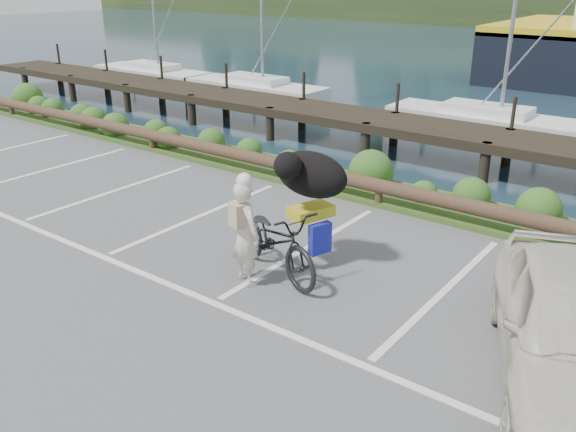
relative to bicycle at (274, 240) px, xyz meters
The scene contains 6 objects.
ground 1.10m from the bicycle, 97.73° to the right, with size 72.00×72.00×0.00m, color #4F4F52.
vegetation_strip 4.42m from the bicycle, 91.63° to the left, with size 34.00×1.60×0.10m, color #3D5B21.
log_rail 3.73m from the bicycle, 91.94° to the left, with size 32.00×0.30×0.60m, color #443021, non-canonical shape.
bicycle is the anchor object (origin of this frame).
cyclist 0.58m from the bicycle, 108.50° to the right, with size 0.61×0.40×1.67m, color beige.
dog 1.21m from the bicycle, 71.50° to the left, with size 1.30×0.64×0.75m, color black.
Camera 1 is at (5.64, -6.05, 4.59)m, focal length 38.00 mm.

